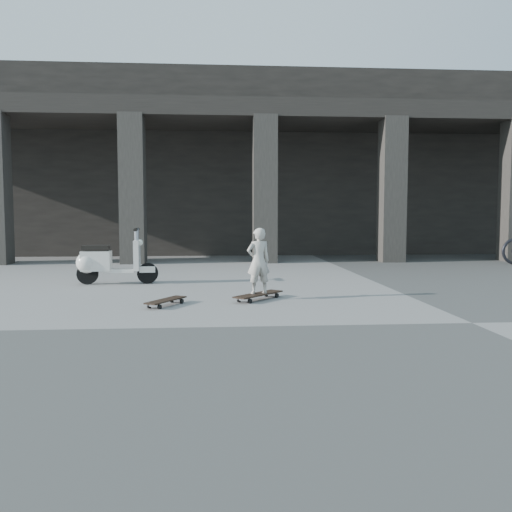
{
  "coord_description": "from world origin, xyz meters",
  "views": [
    {
      "loc": [
        -3.16,
        -6.36,
        1.34
      ],
      "look_at": [
        -2.48,
        2.49,
        0.65
      ],
      "focal_mm": 38.0,
      "sensor_mm": 36.0,
      "label": 1
    }
  ],
  "objects": [
    {
      "name": "skateboard_spare",
      "position": [
        -3.88,
        1.55,
        0.07
      ],
      "size": [
        0.58,
        0.79,
        0.09
      ],
      "rotation": [
        0.0,
        0.0,
        1.04
      ],
      "color": "black",
      "rests_on": "ground"
    },
    {
      "name": "scooter",
      "position": [
        -5.29,
        4.12,
        0.42
      ],
      "size": [
        1.54,
        0.5,
        1.07
      ],
      "rotation": [
        0.0,
        0.0,
        0.02
      ],
      "color": "black",
      "rests_on": "ground"
    },
    {
      "name": "ground",
      "position": [
        0.0,
        0.0,
        0.0
      ],
      "size": [
        90.0,
        90.0,
        0.0
      ],
      "primitive_type": "plane",
      "color": "#454543",
      "rests_on": "ground"
    },
    {
      "name": "longboard",
      "position": [
        -2.48,
        1.99,
        0.08
      ],
      "size": [
        0.84,
        0.9,
        0.1
      ],
      "rotation": [
        0.0,
        0.0,
        0.84
      ],
      "color": "black",
      "rests_on": "ground"
    },
    {
      "name": "colonnade",
      "position": [
        -0.0,
        13.77,
        3.03
      ],
      "size": [
        28.0,
        8.82,
        6.0
      ],
      "color": "black",
      "rests_on": "ground"
    },
    {
      "name": "child",
      "position": [
        -2.48,
        1.99,
        0.61
      ],
      "size": [
        0.42,
        0.33,
        1.02
      ],
      "primitive_type": "imported",
      "rotation": [
        0.0,
        0.0,
        3.4
      ],
      "color": "#B8B2A6",
      "rests_on": "longboard"
    }
  ]
}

